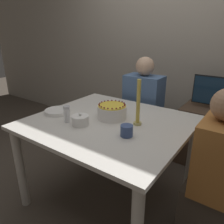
% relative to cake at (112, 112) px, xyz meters
% --- Properties ---
extents(ground_plane, '(12.00, 12.00, 0.00)m').
position_rel_cake_xyz_m(ground_plane, '(0.02, -0.06, -0.82)').
color(ground_plane, '#4C4238').
extents(wall_behind, '(8.00, 0.05, 2.60)m').
position_rel_cake_xyz_m(wall_behind, '(0.02, 1.34, 0.48)').
color(wall_behind, '#ADA393').
rests_on(wall_behind, ground_plane).
extents(dining_table, '(1.22, 1.12, 0.76)m').
position_rel_cake_xyz_m(dining_table, '(0.02, -0.06, -0.17)').
color(dining_table, beige).
rests_on(dining_table, ground_plane).
extents(cake, '(0.24, 0.24, 0.13)m').
position_rel_cake_xyz_m(cake, '(0.00, 0.00, 0.00)').
color(cake, white).
rests_on(cake, dining_table).
extents(sugar_bowl, '(0.13, 0.13, 0.10)m').
position_rel_cake_xyz_m(sugar_bowl, '(-0.12, -0.25, -0.02)').
color(sugar_bowl, white).
rests_on(sugar_bowl, dining_table).
extents(sugar_shaker, '(0.05, 0.05, 0.13)m').
position_rel_cake_xyz_m(sugar_shaker, '(-0.24, -0.27, 0.01)').
color(sugar_shaker, white).
rests_on(sugar_shaker, dining_table).
extents(plate_stack, '(0.22, 0.22, 0.03)m').
position_rel_cake_xyz_m(plate_stack, '(-0.46, -0.18, -0.04)').
color(plate_stack, white).
rests_on(plate_stack, dining_table).
extents(candle, '(0.06, 0.06, 0.35)m').
position_rel_cake_xyz_m(candle, '(0.24, 0.01, 0.09)').
color(candle, tan).
rests_on(candle, dining_table).
extents(cup, '(0.09, 0.09, 0.08)m').
position_rel_cake_xyz_m(cup, '(0.27, -0.21, -0.02)').
color(cup, '#384C7F').
rests_on(cup, dining_table).
extents(person_man_blue_shirt, '(0.40, 0.34, 1.19)m').
position_rel_cake_xyz_m(person_man_blue_shirt, '(-0.07, 0.70, -0.30)').
color(person_man_blue_shirt, '#473D33').
rests_on(person_man_blue_shirt, ground_plane).
extents(person_woman_floral, '(0.34, 0.40, 1.14)m').
position_rel_cake_xyz_m(person_woman_floral, '(0.83, 0.01, -0.33)').
color(person_woman_floral, '#473D33').
rests_on(person_woman_floral, ground_plane).
extents(side_cabinet, '(0.80, 0.47, 0.65)m').
position_rel_cake_xyz_m(side_cabinet, '(0.67, 1.06, -0.49)').
color(side_cabinet, '#4C3828').
rests_on(side_cabinet, ground_plane).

